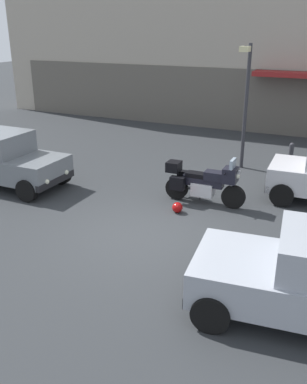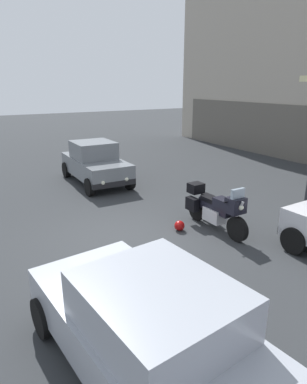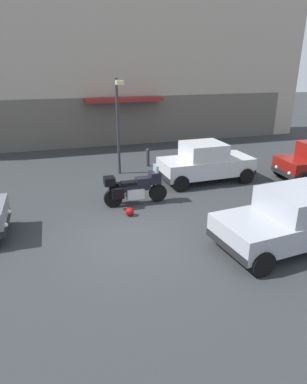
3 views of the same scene
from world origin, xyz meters
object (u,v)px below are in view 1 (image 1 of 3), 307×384
Objects in this scene: streetlamp_curbside at (246,94)px; motorcycle at (203,182)px; helmet at (177,207)px; car_hatchback_near at (4,159)px; bollard_curbside at (291,154)px.

motorcycle is at bearing -92.88° from streetlamp_curbside.
streetlamp_curbside is (0.56, 4.33, 2.40)m from helmet.
streetlamp_curbside reaches higher than car_hatchback_near.
motorcycle is 0.55× the size of streetlamp_curbside.
car_hatchback_near is at bearing -144.33° from bollard_curbside.
car_hatchback_near is (-5.56, -0.28, 0.67)m from helmet.
car_hatchback_near is 0.95× the size of streetlamp_curbside.
motorcycle is 0.58× the size of car_hatchback_near.
streetlamp_curbside is at bearing 86.05° from motorcycle.
streetlamp_curbside is (6.13, 4.61, 1.73)m from car_hatchback_near.
streetlamp_curbside is at bearing 37.02° from car_hatchback_near.
bollard_curbside is (7.65, 5.49, -0.34)m from car_hatchback_near.
motorcycle is at bearing -111.42° from bollard_curbside.
car_hatchback_near is at bearing -177.12° from helmet.
streetlamp_curbside reaches higher than helmet.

